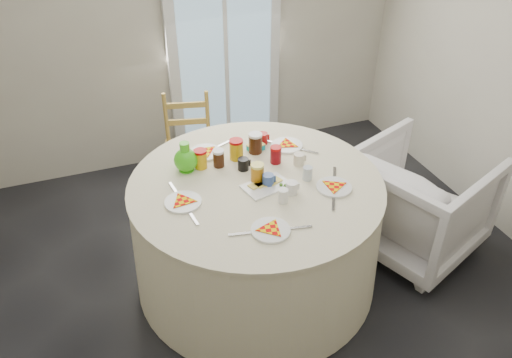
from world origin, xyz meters
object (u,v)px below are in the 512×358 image
object	(u,v)px
table	(256,233)
wooden_chair	(189,146)
armchair	(417,201)
green_pitcher	(186,158)

from	to	relation	value
table	wooden_chair	xyz separation A→B (m)	(-0.17, 1.08, 0.09)
armchair	green_pitcher	size ratio (longest dim) A/B	4.48
armchair	wooden_chair	bearing A→B (deg)	26.73
table	green_pitcher	size ratio (longest dim) A/B	8.35
armchair	table	bearing A→B (deg)	63.33
wooden_chair	armchair	distance (m)	1.79
wooden_chair	green_pitcher	bearing A→B (deg)	-89.89
table	green_pitcher	world-z (taller)	green_pitcher
green_pitcher	armchair	bearing A→B (deg)	-6.08
wooden_chair	armchair	size ratio (longest dim) A/B	1.01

